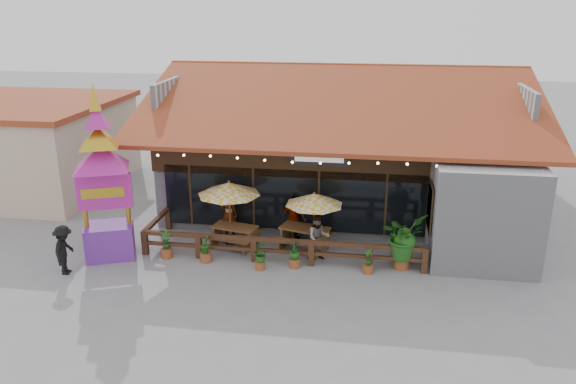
% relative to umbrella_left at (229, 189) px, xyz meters
% --- Properties ---
extents(ground, '(100.00, 100.00, 0.00)m').
position_rel_umbrella_left_xyz_m(ground, '(3.69, -0.86, -2.17)').
color(ground, gray).
rests_on(ground, ground).
extents(restaurant_building, '(15.50, 14.73, 6.09)m').
position_rel_umbrella_left_xyz_m(restaurant_building, '(3.95, 5.75, 0.03)').
color(restaurant_building, '#B9BABF').
rests_on(restaurant_building, ground).
extents(patio_railing, '(10.00, 2.60, 0.92)m').
position_rel_umbrella_left_xyz_m(patio_railing, '(1.44, -1.12, -1.56)').
color(patio_railing, '#462619').
rests_on(patio_railing, ground).
extents(neighbor_building, '(8.40, 8.40, 4.22)m').
position_rel_umbrella_left_xyz_m(neighbor_building, '(-11.31, 5.14, -0.04)').
color(neighbor_building, beige).
rests_on(neighbor_building, ground).
extents(umbrella_left, '(2.41, 2.41, 2.49)m').
position_rel_umbrella_left_xyz_m(umbrella_left, '(0.00, 0.00, 0.00)').
color(umbrella_left, brown).
rests_on(umbrella_left, ground).
extents(umbrella_right, '(2.74, 2.74, 2.25)m').
position_rel_umbrella_left_xyz_m(umbrella_right, '(3.13, -0.08, -0.21)').
color(umbrella_right, brown).
rests_on(umbrella_right, ground).
extents(picnic_table_left, '(1.90, 1.73, 0.79)m').
position_rel_umbrella_left_xyz_m(picnic_table_left, '(0.21, -0.16, -1.64)').
color(picnic_table_left, brown).
rests_on(picnic_table_left, ground).
extents(picnic_table_right, '(2.12, 1.95, 0.85)m').
position_rel_umbrella_left_xyz_m(picnic_table_right, '(2.80, -0.05, -1.60)').
color(picnic_table_right, brown).
rests_on(picnic_table_right, ground).
extents(thai_sign_tower, '(3.18, 3.18, 6.63)m').
position_rel_umbrella_left_xyz_m(thai_sign_tower, '(-3.94, -1.73, 1.33)').
color(thai_sign_tower, '#6D2A9B').
rests_on(thai_sign_tower, ground).
extents(tropical_plant, '(1.87, 1.89, 1.98)m').
position_rel_umbrella_left_xyz_m(tropical_plant, '(6.26, -1.12, -1.04)').
color(tropical_plant, brown).
rests_on(tropical_plant, ground).
extents(diner_a, '(0.68, 0.47, 1.78)m').
position_rel_umbrella_left_xyz_m(diner_a, '(-0.24, 0.76, -1.28)').
color(diner_a, '#392112').
rests_on(diner_a, ground).
extents(diner_b, '(0.95, 0.83, 1.66)m').
position_rel_umbrella_left_xyz_m(diner_b, '(3.38, -0.85, -1.34)').
color(diner_b, '#392112').
rests_on(diner_b, ground).
extents(diner_c, '(1.10, 0.80, 1.74)m').
position_rel_umbrella_left_xyz_m(diner_c, '(2.30, 0.73, -1.30)').
color(diner_c, '#392112').
rests_on(diner_c, ground).
extents(pedestrian, '(0.77, 1.18, 1.71)m').
position_rel_umbrella_left_xyz_m(pedestrian, '(-4.83, -3.19, -1.32)').
color(pedestrian, black).
rests_on(pedestrian, ground).
extents(planter_a, '(0.41, 0.41, 1.01)m').
position_rel_umbrella_left_xyz_m(planter_a, '(-1.96, -1.51, -1.75)').
color(planter_a, brown).
rests_on(planter_a, ground).
extents(planter_b, '(0.41, 0.44, 1.01)m').
position_rel_umbrella_left_xyz_m(planter_b, '(-0.48, -1.63, -1.72)').
color(planter_b, brown).
rests_on(planter_b, ground).
extents(planter_c, '(0.69, 0.70, 0.87)m').
position_rel_umbrella_left_xyz_m(planter_c, '(1.50, -1.93, -1.69)').
color(planter_c, brown).
rests_on(planter_c, ground).
extents(planter_d, '(0.51, 0.51, 0.97)m').
position_rel_umbrella_left_xyz_m(planter_d, '(2.64, -1.60, -1.70)').
color(planter_d, brown).
rests_on(planter_d, ground).
extents(planter_e, '(0.36, 0.38, 0.88)m').
position_rel_umbrella_left_xyz_m(planter_e, '(5.13, -1.66, -1.80)').
color(planter_e, brown).
rests_on(planter_e, ground).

